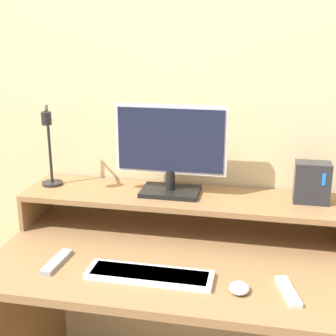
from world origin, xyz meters
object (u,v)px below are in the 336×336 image
object	(u,v)px
desk_lamp	(49,149)
router_dock	(312,183)
mouse	(239,288)
keyboard	(149,275)
monitor	(171,149)
remote_secondary	(288,291)
remote_control	(57,262)

from	to	relation	value
desk_lamp	router_dock	world-z (taller)	desk_lamp
desk_lamp	mouse	bearing A→B (deg)	-25.84
desk_lamp	keyboard	distance (m)	0.69
monitor	router_dock	size ratio (longest dim) A/B	2.79
monitor	remote_secondary	size ratio (longest dim) A/B	2.61
remote_secondary	monitor	bearing A→B (deg)	138.18
router_dock	keyboard	xyz separation A→B (m)	(-0.54, -0.42, -0.22)
keyboard	mouse	xyz separation A→B (m)	(0.30, -0.03, 0.00)
remote_secondary	desk_lamp	bearing A→B (deg)	158.88
keyboard	remote_secondary	xyz separation A→B (m)	(0.45, -0.01, -0.00)
monitor	mouse	xyz separation A→B (m)	(0.31, -0.43, -0.33)
desk_lamp	remote_control	distance (m)	0.49
keyboard	mouse	world-z (taller)	mouse
monitor	remote_control	bearing A→B (deg)	-131.50
monitor	mouse	size ratio (longest dim) A/B	5.69
monitor	desk_lamp	xyz separation A→B (m)	(-0.49, -0.04, -0.02)
remote_control	router_dock	bearing A→B (deg)	24.01
keyboard	mouse	size ratio (longest dim) A/B	5.45
router_dock	keyboard	world-z (taller)	router_dock
mouse	remote_secondary	bearing A→B (deg)	7.67
desk_lamp	keyboard	world-z (taller)	desk_lamp
router_dock	remote_secondary	bearing A→B (deg)	-101.69
monitor	router_dock	bearing A→B (deg)	1.51
keyboard	desk_lamp	bearing A→B (deg)	144.32
desk_lamp	remote_secondary	xyz separation A→B (m)	(0.95, -0.37, -0.31)
remote_control	remote_secondary	world-z (taller)	same
router_dock	mouse	bearing A→B (deg)	-118.24
router_dock	remote_control	xyz separation A→B (m)	(-0.88, -0.39, -0.22)
mouse	remote_secondary	distance (m)	0.15
remote_secondary	mouse	bearing A→B (deg)	-172.33
router_dock	mouse	distance (m)	0.55
router_dock	remote_control	size ratio (longest dim) A/B	0.90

